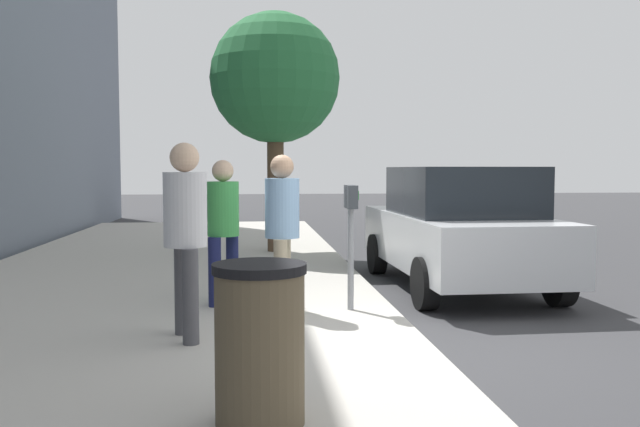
{
  "coord_description": "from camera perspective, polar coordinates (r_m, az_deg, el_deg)",
  "views": [
    {
      "loc": [
        -6.11,
        1.64,
        1.74
      ],
      "look_at": [
        1.59,
        0.83,
        1.22
      ],
      "focal_mm": 37.25,
      "sensor_mm": 36.0,
      "label": 1
    }
  ],
  "objects": [
    {
      "name": "parking_officer",
      "position": [
        7.87,
        -8.31,
        -0.59
      ],
      "size": [
        0.46,
        0.37,
        1.7
      ],
      "rotation": [
        0.0,
        0.0,
        -2.12
      ],
      "color": "#191E4C",
      "rests_on": "sidewalk_slab"
    },
    {
      "name": "street_tree",
      "position": [
        12.94,
        -3.88,
        11.38
      ],
      "size": [
        2.49,
        2.49,
        4.57
      ],
      "color": "brown",
      "rests_on": "sidewalk_slab"
    },
    {
      "name": "pedestrian_at_meter",
      "position": [
        7.35,
        -3.26,
        -0.56
      ],
      "size": [
        0.53,
        0.38,
        1.75
      ],
      "rotation": [
        0.0,
        0.0,
        -1.73
      ],
      "color": "tan",
      "rests_on": "sidewalk_slab"
    },
    {
      "name": "parked_sedan_near",
      "position": [
        9.82,
        11.75,
        -1.17
      ],
      "size": [
        4.43,
        2.03,
        1.77
      ],
      "color": "silver",
      "rests_on": "ground_plane"
    },
    {
      "name": "sidewalk_slab",
      "position": [
        6.48,
        -18.26,
        -11.26
      ],
      "size": [
        28.0,
        6.0,
        0.15
      ],
      "primitive_type": "cube",
      "color": "#B7B2A8",
      "rests_on": "ground_plane"
    },
    {
      "name": "parking_meter",
      "position": [
        7.46,
        2.67,
        -0.58
      ],
      "size": [
        0.36,
        0.12,
        1.41
      ],
      "color": "gray",
      "rests_on": "sidewalk_slab"
    },
    {
      "name": "trash_bin",
      "position": [
        4.22,
        -5.19,
        -11.05
      ],
      "size": [
        0.59,
        0.59,
        1.01
      ],
      "color": "brown",
      "rests_on": "sidewalk_slab"
    },
    {
      "name": "ground_plane",
      "position": [
        6.56,
        8.88,
        -11.59
      ],
      "size": [
        80.0,
        80.0,
        0.0
      ],
      "primitive_type": "plane",
      "color": "#38383A",
      "rests_on": "ground"
    },
    {
      "name": "pedestrian_bystander",
      "position": [
        6.27,
        -11.5,
        -0.78
      ],
      "size": [
        0.53,
        0.4,
        1.83
      ],
      "rotation": [
        0.0,
        0.0,
        -1.29
      ],
      "color": "#47474C",
      "rests_on": "sidewalk_slab"
    }
  ]
}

